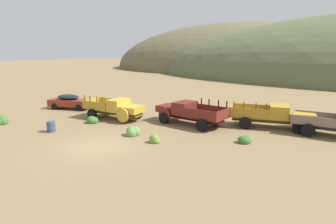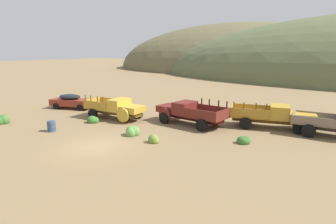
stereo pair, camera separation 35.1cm
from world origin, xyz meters
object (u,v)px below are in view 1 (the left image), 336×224
Objects in this scene: truck_oxblood at (186,112)px; truck_mustard at (277,116)px; oil_drum_spare at (51,127)px; car_rust_red at (72,101)px; truck_faded_yellow at (118,108)px.

truck_mustard is (6.94, 2.48, -0.01)m from truck_oxblood.
car_rust_red is at bearing 128.63° from oil_drum_spare.
oil_drum_spare is (-1.82, -5.73, -0.60)m from truck_faded_yellow.
oil_drum_spare is at bearing -157.78° from truck_mustard.
truck_oxblood reaches higher than oil_drum_spare.
truck_faded_yellow is (7.32, -1.16, 0.20)m from car_rust_red.
car_rust_red is 0.90× the size of truck_faded_yellow.
car_rust_red is 0.80× the size of truck_oxblood.
truck_mustard is at bearing 33.95° from oil_drum_spare.
oil_drum_spare is at bearing 51.63° from truck_oxblood.
truck_oxblood is at bearing -172.10° from truck_mustard.
truck_faded_yellow and truck_mustard have the same top height.
truck_faded_yellow is 13.61m from truck_mustard.
truck_mustard is at bearing -7.39° from car_rust_red.
truck_faded_yellow reaches higher than oil_drum_spare.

